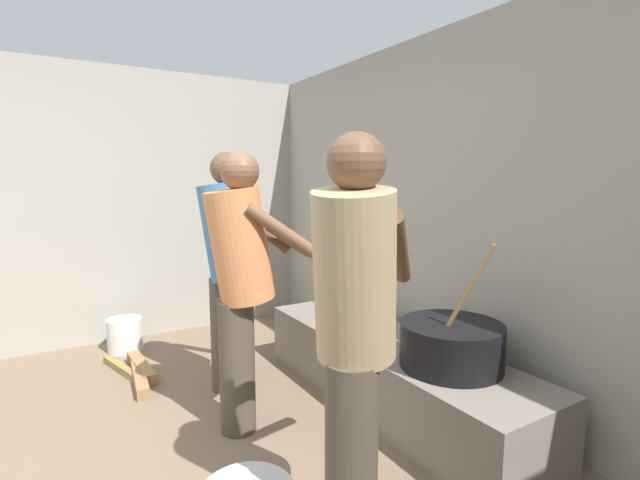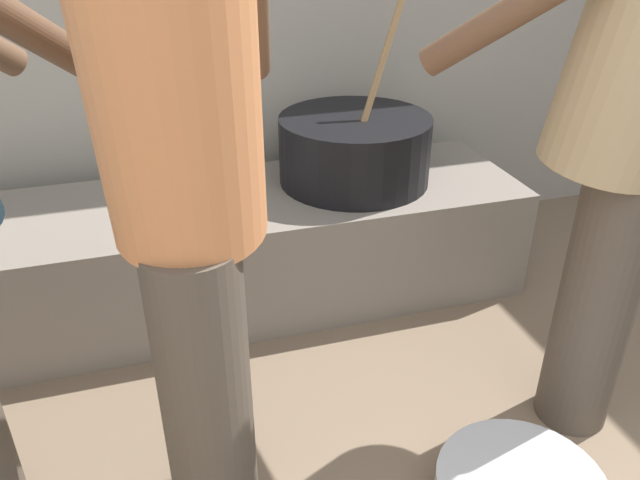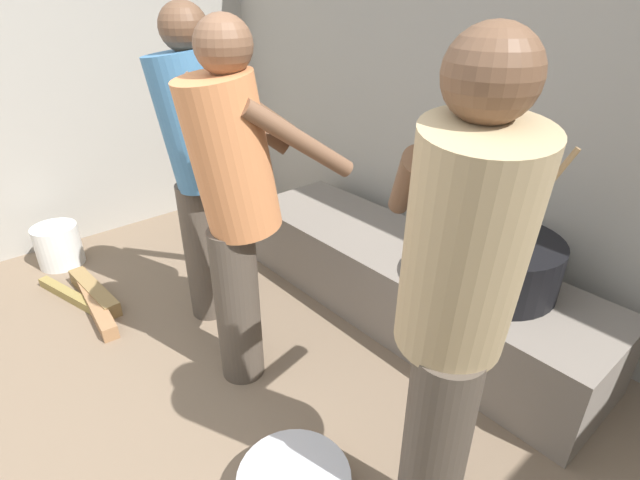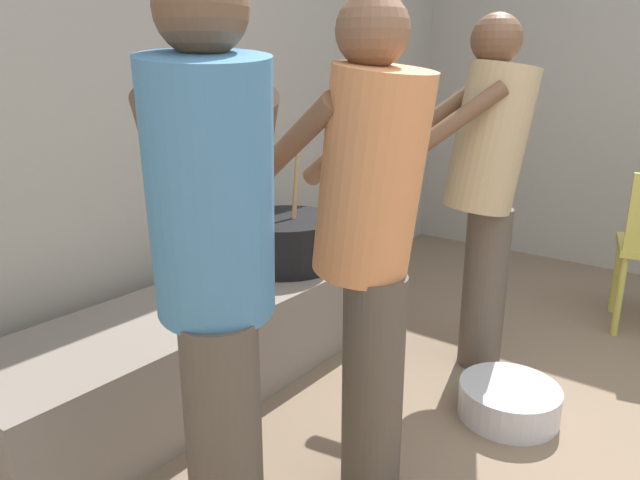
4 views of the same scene
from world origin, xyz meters
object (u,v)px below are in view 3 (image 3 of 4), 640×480
cooking_pot_main (497,263)px  bucket_white_plastic (58,245)px  cook_in_orange_shirt (235,198)px  cook_in_blue_shirt (198,157)px  cook_in_tan_shirt (455,304)px

cooking_pot_main → bucket_white_plastic: bearing=-150.4°
cooking_pot_main → bucket_white_plastic: cooking_pot_main is taller
cook_in_orange_shirt → bucket_white_plastic: cook_in_orange_shirt is taller
cooking_pot_main → cook_in_orange_shirt: size_ratio=0.44×
cook_in_blue_shirt → bucket_white_plastic: size_ratio=5.73×
cook_in_orange_shirt → bucket_white_plastic: bearing=-166.5°
cooking_pot_main → bucket_white_plastic: 2.72m
cooking_pot_main → bucket_white_plastic: (-2.34, -1.33, -0.40)m
cook_in_orange_shirt → bucket_white_plastic: (-1.66, -0.40, -0.76)m
cooking_pot_main → cook_in_tan_shirt: bearing=-68.9°
cook_in_orange_shirt → bucket_white_plastic: 1.87m
cooking_pot_main → cook_in_blue_shirt: cook_in_blue_shirt is taller
cook_in_tan_shirt → bucket_white_plastic: bearing=-170.7°
bucket_white_plastic → cook_in_orange_shirt: bearing=13.5°
cook_in_tan_shirt → bucket_white_plastic: 2.83m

